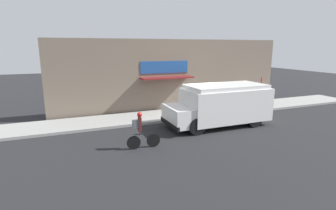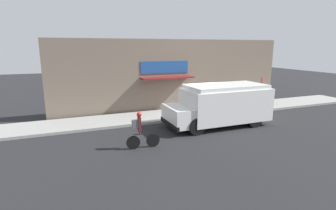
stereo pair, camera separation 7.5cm
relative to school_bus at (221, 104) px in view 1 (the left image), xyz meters
The scene contains 6 objects.
ground_plane 2.16m from the school_bus, 117.90° to the left, with size 70.00×70.00×0.00m, color #232326.
sidewalk 3.22m from the school_bus, 106.10° to the left, with size 28.00×2.63×0.15m.
storefront 4.71m from the school_bus, 100.90° to the left, with size 16.73×1.13×4.85m.
school_bus is the anchor object (origin of this frame).
cyclist 5.45m from the school_bus, 161.62° to the right, with size 1.49×0.21×1.64m.
stop_sign_post 4.96m from the school_bus, 23.84° to the left, with size 0.45×0.45×2.19m.
Camera 1 is at (-7.27, -13.72, 4.35)m, focal length 28.00 mm.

